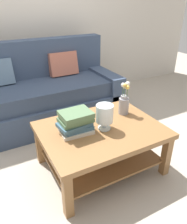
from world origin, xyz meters
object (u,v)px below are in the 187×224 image
Objects in this scene: coffee_table at (101,139)px; flower_pitcher at (124,102)px; glass_hurricane_vase at (105,114)px; couch at (40,96)px; book_stack_main at (76,122)px.

flower_pitcher reaches higher than coffee_table.
couch is at bearing 101.15° from glass_hurricane_vase.
flower_pitcher is (0.59, 0.10, 0.02)m from book_stack_main.
book_stack_main is (-0.00, -1.21, 0.21)m from couch.
flower_pitcher is at bearing -62.00° from couch.
couch is 1.23m from book_stack_main.
glass_hurricane_vase is (0.25, -1.28, 0.25)m from couch.
glass_hurricane_vase is at bearing -78.85° from couch.
book_stack_main is at bearing -90.06° from couch.
glass_hurricane_vase is (0.02, -0.02, 0.28)m from coffee_table.
book_stack_main is at bearing -170.42° from flower_pitcher.
glass_hurricane_vase reaches higher than book_stack_main.
couch is 8.69× the size of glass_hurricane_vase.
book_stack_main reaches higher than coffee_table.
couch is 1.86× the size of coffee_table.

